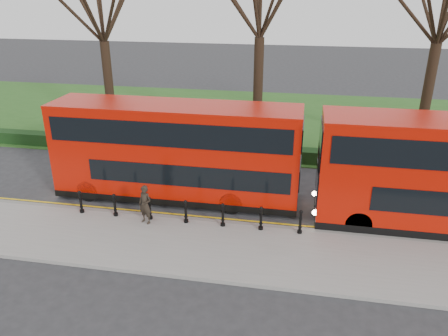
# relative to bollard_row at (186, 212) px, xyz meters

# --- Properties ---
(ground) EXTENTS (120.00, 120.00, 0.00)m
(ground) POSITION_rel_bollard_row_xyz_m (-0.29, 1.35, -0.65)
(ground) COLOR #28282B
(ground) RESTS_ON ground
(pavement) EXTENTS (60.00, 4.00, 0.15)m
(pavement) POSITION_rel_bollard_row_xyz_m (-0.29, -1.65, -0.58)
(pavement) COLOR gray
(pavement) RESTS_ON ground
(kerb) EXTENTS (60.00, 0.25, 0.16)m
(kerb) POSITION_rel_bollard_row_xyz_m (-0.29, 0.35, -0.58)
(kerb) COLOR slate
(kerb) RESTS_ON ground
(grass_verge) EXTENTS (60.00, 18.00, 0.06)m
(grass_verge) POSITION_rel_bollard_row_xyz_m (-0.29, 16.35, -0.62)
(grass_verge) COLOR #26521B
(grass_verge) RESTS_ON ground
(hedge) EXTENTS (60.00, 0.90, 0.80)m
(hedge) POSITION_rel_bollard_row_xyz_m (-0.29, 8.15, -0.25)
(hedge) COLOR black
(hedge) RESTS_ON ground
(yellow_line_outer) EXTENTS (60.00, 0.10, 0.01)m
(yellow_line_outer) POSITION_rel_bollard_row_xyz_m (-0.29, 0.65, -0.64)
(yellow_line_outer) COLOR yellow
(yellow_line_outer) RESTS_ON ground
(yellow_line_inner) EXTENTS (60.00, 0.10, 0.01)m
(yellow_line_inner) POSITION_rel_bollard_row_xyz_m (-0.29, 0.85, -0.64)
(yellow_line_inner) COLOR yellow
(yellow_line_inner) RESTS_ON ground
(tree_left) EXTENTS (7.18, 7.18, 11.22)m
(tree_left) POSITION_rel_bollard_row_xyz_m (-8.29, 11.35, 7.51)
(tree_left) COLOR black
(tree_left) RESTS_ON ground
(tree_right) EXTENTS (7.55, 7.55, 11.80)m
(tree_right) POSITION_rel_bollard_row_xyz_m (11.71, 11.35, 7.93)
(tree_right) COLOR black
(tree_right) RESTS_ON ground
(bollard_row) EXTENTS (9.74, 0.15, 1.00)m
(bollard_row) POSITION_rel_bollard_row_xyz_m (0.00, 0.00, 0.00)
(bollard_row) COLOR black
(bollard_row) RESTS_ON pavement
(bus_lead) EXTENTS (11.50, 2.64, 4.58)m
(bus_lead) POSITION_rel_bollard_row_xyz_m (-1.11, 2.57, 1.66)
(bus_lead) COLOR #B11003
(bus_lead) RESTS_ON ground
(pedestrian) EXTENTS (0.73, 0.60, 1.70)m
(pedestrian) POSITION_rel_bollard_row_xyz_m (-1.67, -0.33, 0.35)
(pedestrian) COLOR black
(pedestrian) RESTS_ON pavement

